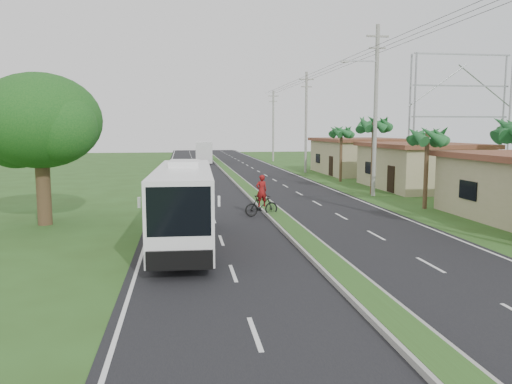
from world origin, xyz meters
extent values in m
plane|color=#2D4C1B|center=(0.00, 0.00, 0.00)|extent=(180.00, 180.00, 0.00)
cube|color=black|center=(0.00, 20.00, 0.01)|extent=(14.00, 160.00, 0.02)
cube|color=gray|center=(0.00, 20.00, 0.10)|extent=(1.20, 160.00, 0.17)
cube|color=#2D4C1B|center=(0.00, 20.00, 0.18)|extent=(0.95, 160.00, 0.02)
cube|color=silver|center=(-6.70, 20.00, 0.00)|extent=(0.12, 160.00, 0.01)
cube|color=silver|center=(6.70, 20.00, 0.00)|extent=(0.12, 160.00, 0.01)
cube|color=tan|center=(14.00, 22.00, 1.68)|extent=(7.00, 10.00, 3.35)
cube|color=brown|center=(14.00, 22.00, 3.51)|extent=(7.60, 10.60, 0.32)
cube|color=tan|center=(14.00, 36.00, 1.75)|extent=(8.00, 11.00, 3.50)
cube|color=brown|center=(14.00, 36.00, 3.66)|extent=(8.60, 11.60, 0.32)
cylinder|color=#473321|center=(9.40, 12.00, 2.30)|extent=(0.26, 0.26, 4.60)
cylinder|color=#473321|center=(8.80, 19.00, 2.70)|extent=(0.26, 0.26, 5.40)
cylinder|color=#473321|center=(9.30, 28.00, 2.40)|extent=(0.26, 0.26, 4.80)
cylinder|color=#473321|center=(-12.00, 10.00, 2.00)|extent=(0.70, 0.70, 4.00)
ellipsoid|color=#134817|center=(-12.00, 10.00, 5.20)|extent=(6.00, 6.00, 4.68)
sphere|color=#134817|center=(-13.40, 10.80, 4.70)|extent=(3.80, 3.80, 3.80)
sphere|color=#134817|center=(-10.80, 9.00, 4.90)|extent=(3.40, 3.40, 3.40)
cylinder|color=gray|center=(8.50, 18.00, 6.00)|extent=(0.28, 0.28, 12.00)
cube|color=gray|center=(8.50, 18.00, 11.20)|extent=(1.60, 0.12, 0.12)
cube|color=gray|center=(8.50, 18.00, 10.40)|extent=(1.20, 0.10, 0.10)
cube|color=gray|center=(7.30, 18.00, 9.50)|extent=(2.40, 0.10, 0.10)
cylinder|color=gray|center=(8.50, 38.00, 5.50)|extent=(0.28, 0.28, 11.00)
cube|color=gray|center=(8.50, 38.00, 10.20)|extent=(1.60, 0.12, 0.12)
cube|color=gray|center=(8.50, 38.00, 9.40)|extent=(1.20, 0.10, 0.10)
cylinder|color=gray|center=(8.50, 58.00, 5.25)|extent=(0.28, 0.28, 10.50)
cube|color=gray|center=(8.50, 58.00, 9.70)|extent=(1.60, 0.12, 0.12)
cube|color=gray|center=(8.50, 58.00, 8.90)|extent=(1.20, 0.10, 0.10)
cylinder|color=gray|center=(17.00, 29.50, 6.00)|extent=(0.18, 0.18, 12.00)
cylinder|color=gray|center=(27.00, 29.50, 6.00)|extent=(0.18, 0.18, 12.00)
cylinder|color=gray|center=(17.00, 30.50, 6.00)|extent=(0.18, 0.18, 12.00)
cylinder|color=gray|center=(27.00, 30.50, 6.00)|extent=(0.18, 0.18, 12.00)
cube|color=gray|center=(22.00, 30.00, 6.00)|extent=(10.00, 0.14, 0.14)
cube|color=gray|center=(22.00, 30.00, 9.00)|extent=(10.00, 0.14, 0.14)
cube|color=gray|center=(22.00, 30.00, 12.00)|extent=(10.00, 0.14, 0.14)
cube|color=white|center=(-5.07, 4.67, 1.79)|extent=(2.57, 10.70, 2.79)
cube|color=black|center=(-5.05, 5.20, 2.41)|extent=(2.55, 8.58, 1.12)
cube|color=black|center=(-5.24, -0.59, 2.24)|extent=(2.00, 0.21, 1.56)
cube|color=#A4190D|center=(-5.10, 3.60, 1.24)|extent=(2.42, 4.68, 0.49)
cube|color=yellow|center=(-5.06, 4.93, 1.01)|extent=(2.35, 2.73, 0.22)
cube|color=white|center=(-5.03, 5.73, 3.31)|extent=(1.31, 2.17, 0.25)
cylinder|color=black|center=(-6.18, 1.33, 0.46)|extent=(0.31, 0.93, 0.92)
cylinder|color=black|center=(-4.18, 1.27, 0.46)|extent=(0.31, 0.93, 0.92)
cylinder|color=black|center=(-5.97, 7.53, 0.46)|extent=(0.31, 0.93, 0.92)
cylinder|color=black|center=(-3.97, 7.47, 0.46)|extent=(0.31, 0.93, 0.92)
cube|color=silver|center=(-1.86, 57.31, 1.58)|extent=(2.78, 10.45, 2.88)
cube|color=black|center=(-1.84, 57.76, 2.44)|extent=(2.69, 7.76, 0.98)
cube|color=#D45215|center=(-1.91, 56.41, 1.03)|extent=(2.55, 5.06, 0.32)
cylinder|color=black|center=(-3.07, 53.09, 0.43)|extent=(0.31, 0.88, 0.86)
cylinder|color=black|center=(-1.10, 52.99, 0.43)|extent=(0.31, 0.88, 0.86)
cylinder|color=black|center=(-2.65, 61.18, 0.43)|extent=(0.31, 0.88, 0.86)
cylinder|color=black|center=(-0.68, 61.08, 0.43)|extent=(0.31, 0.88, 0.86)
imported|color=black|center=(-0.83, 10.75, 0.58)|extent=(2.01, 1.01, 1.17)
imported|color=maroon|center=(-0.83, 10.75, 1.43)|extent=(0.72, 0.57, 1.76)
camera|label=1|loc=(-5.11, -16.05, 4.77)|focal=35.00mm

